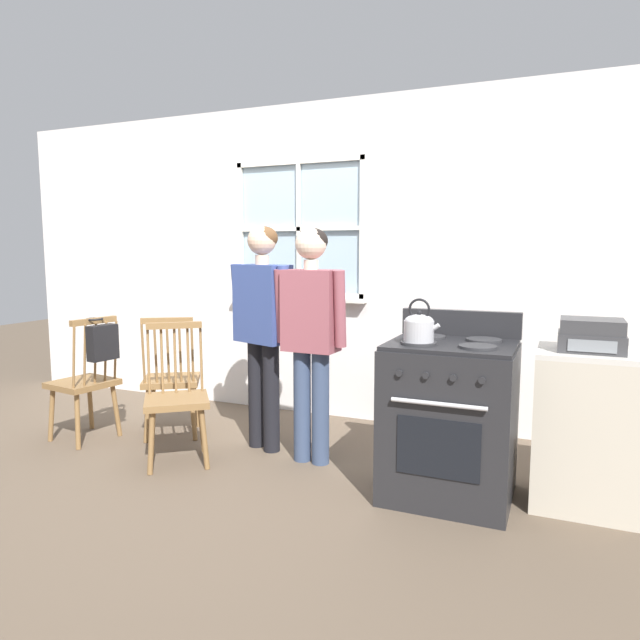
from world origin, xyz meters
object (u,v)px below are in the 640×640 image
object	(u,v)px
side_counter	(586,429)
potted_plant	(297,289)
chair_center_cluster	(171,381)
handbag	(102,342)
stereo	(591,336)
stove	(450,418)
person_teen_center	(311,322)
kettle	(419,327)
chair_by_window	(85,384)
chair_near_wall	(177,400)
person_elderly_left	(263,315)

from	to	relation	value
side_counter	potted_plant	bearing A→B (deg)	156.01
chair_center_cluster	handbag	xyz separation A→B (m)	(-0.32, -0.37, 0.35)
handbag	stereo	size ratio (longest dim) A/B	0.90
handbag	stove	bearing A→B (deg)	2.54
person_teen_center	handbag	xyz separation A→B (m)	(-1.56, -0.29, -0.19)
side_counter	stereo	xyz separation A→B (m)	(0.00, -0.02, 0.54)
chair_center_cluster	potted_plant	size ratio (longest dim) A/B	3.88
person_teen_center	potted_plant	distance (m)	1.19
chair_center_cluster	stove	world-z (taller)	stove
stove	kettle	size ratio (longest dim) A/B	4.39
chair_by_window	chair_near_wall	bearing A→B (deg)	92.52
kettle	potted_plant	world-z (taller)	potted_plant
person_elderly_left	stove	size ratio (longest dim) A/B	1.50
stove	handbag	world-z (taller)	stove
person_elderly_left	handbag	bearing A→B (deg)	-141.33
person_teen_center	side_counter	xyz separation A→B (m)	(1.70, -0.00, -0.52)
handbag	side_counter	world-z (taller)	handbag
potted_plant	chair_near_wall	bearing A→B (deg)	-100.50
kettle	chair_by_window	bearing A→B (deg)	178.77
stereo	chair_by_window	bearing A→B (deg)	-176.20
kettle	side_counter	bearing A→B (deg)	19.05
stereo	kettle	bearing A→B (deg)	-162.15
stove	stereo	world-z (taller)	stove
chair_by_window	person_elderly_left	xyz separation A→B (m)	(1.36, 0.36, 0.55)
chair_by_window	stereo	size ratio (longest dim) A/B	2.81
person_elderly_left	potted_plant	xyz separation A→B (m)	(-0.16, 0.91, 0.12)
person_elderly_left	stereo	xyz separation A→B (m)	(2.13, -0.13, -0.00)
chair_by_window	potted_plant	bearing A→B (deg)	145.80
chair_by_window	side_counter	distance (m)	3.50
potted_plant	stereo	size ratio (longest dim) A/B	0.73
kettle	side_counter	xyz separation A→B (m)	(0.89, 0.31, -0.57)
chair_center_cluster	person_teen_center	world-z (taller)	person_teen_center
chair_near_wall	stove	bearing A→B (deg)	-32.38
chair_center_cluster	person_elderly_left	size ratio (longest dim) A/B	0.59
chair_near_wall	stereo	xyz separation A→B (m)	(2.55, 0.34, 0.55)
chair_near_wall	person_elderly_left	world-z (taller)	person_elderly_left
kettle	chair_near_wall	bearing A→B (deg)	-178.24
chair_by_window	chair_center_cluster	xyz separation A→B (m)	(0.55, 0.34, 0.00)
stove	potted_plant	distance (m)	2.07
person_elderly_left	handbag	world-z (taller)	person_elderly_left
chair_center_cluster	person_elderly_left	distance (m)	0.98
stove	side_counter	size ratio (longest dim) A/B	1.20
potted_plant	handbag	xyz separation A→B (m)	(-0.97, -1.31, -0.33)
handbag	kettle	bearing A→B (deg)	-0.46
stove	side_counter	bearing A→B (deg)	13.63
potted_plant	handbag	bearing A→B (deg)	-126.37
person_elderly_left	chair_center_cluster	bearing A→B (deg)	-158.98
chair_by_window	potted_plant	distance (m)	1.87
chair_center_cluster	chair_near_wall	bearing A→B (deg)	99.41
person_teen_center	side_counter	size ratio (longest dim) A/B	1.78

